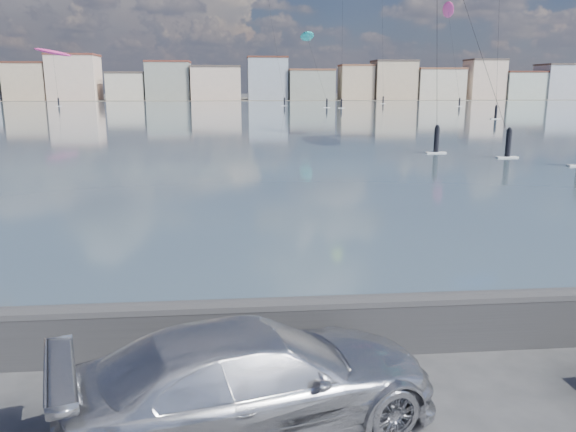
# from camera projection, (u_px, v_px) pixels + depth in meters

# --- Properties ---
(bay_water) EXTENTS (500.00, 177.00, 0.00)m
(bay_water) POSITION_uv_depth(u_px,v_px,m) (235.00, 113.00, 95.84)
(bay_water) COLOR #3B4A62
(bay_water) RESTS_ON ground
(far_shore_strip) EXTENTS (500.00, 60.00, 0.00)m
(far_shore_strip) POSITION_uv_depth(u_px,v_px,m) (235.00, 99.00, 201.07)
(far_shore_strip) COLOR #4C473D
(far_shore_strip) RESTS_ON ground
(seawall) EXTENTS (400.00, 0.36, 1.08)m
(seawall) POSITION_uv_depth(u_px,v_px,m) (237.00, 327.00, 9.58)
(seawall) COLOR #28282B
(seawall) RESTS_ON ground
(far_buildings) EXTENTS (240.79, 13.26, 14.60)m
(far_buildings) POSITION_uv_depth(u_px,v_px,m) (238.00, 82.00, 186.25)
(far_buildings) COLOR #9EA8B7
(far_buildings) RESTS_ON ground
(car_silver) EXTENTS (5.54, 3.53, 1.49)m
(car_silver) POSITION_uv_depth(u_px,v_px,m) (255.00, 379.00, 7.54)
(car_silver) COLOR silver
(car_silver) RESTS_ON ground
(kitesurfer_0) EXTENTS (5.78, 15.73, 24.28)m
(kitesurfer_0) POSITION_uv_depth(u_px,v_px,m) (448.00, 11.00, 134.15)
(kitesurfer_0) COLOR #E5338C
(kitesurfer_0) RESTS_ON ground
(kitesurfer_8) EXTENTS (9.77, 10.13, 13.83)m
(kitesurfer_8) POSITION_uv_depth(u_px,v_px,m) (53.00, 53.00, 134.25)
(kitesurfer_8) COLOR #E5338C
(kitesurfer_8) RESTS_ON ground
(kitesurfer_9) EXTENTS (5.94, 14.81, 16.47)m
(kitesurfer_9) POSITION_uv_depth(u_px,v_px,m) (307.00, 37.00, 125.88)
(kitesurfer_9) COLOR #19BFBF
(kitesurfer_9) RESTS_ON ground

